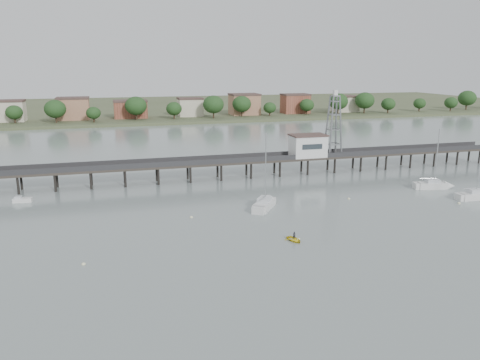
{
  "coord_description": "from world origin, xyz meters",
  "views": [
    {
      "loc": [
        -19.87,
        -40.75,
        25.22
      ],
      "look_at": [
        3.3,
        42.0,
        4.0
      ],
      "focal_mm": 35.0,
      "sensor_mm": 36.0,
      "label": 1
    }
  ],
  "objects_px": {
    "white_tender": "(22,200)",
    "yellow_dinghy": "(294,241)",
    "pier": "(204,163)",
    "lattice_tower": "(334,126)",
    "sailboat_d": "(479,196)",
    "sailboat_e": "(438,185)",
    "sailboat_c": "(267,203)"
  },
  "relations": [
    {
      "from": "pier",
      "to": "sailboat_c",
      "type": "relative_size",
      "value": 10.4
    },
    {
      "from": "sailboat_c",
      "to": "white_tender",
      "type": "height_order",
      "value": "sailboat_c"
    },
    {
      "from": "sailboat_c",
      "to": "yellow_dinghy",
      "type": "height_order",
      "value": "sailboat_c"
    },
    {
      "from": "lattice_tower",
      "to": "sailboat_e",
      "type": "relative_size",
      "value": 1.17
    },
    {
      "from": "sailboat_e",
      "to": "white_tender",
      "type": "bearing_deg",
      "value": -176.6
    },
    {
      "from": "lattice_tower",
      "to": "sailboat_e",
      "type": "distance_m",
      "value": 27.13
    },
    {
      "from": "white_tender",
      "to": "yellow_dinghy",
      "type": "xyz_separation_m",
      "value": [
        41.92,
        -32.47,
        -0.41
      ]
    },
    {
      "from": "white_tender",
      "to": "sailboat_d",
      "type": "bearing_deg",
      "value": -8.53
    },
    {
      "from": "white_tender",
      "to": "yellow_dinghy",
      "type": "distance_m",
      "value": 53.03
    },
    {
      "from": "pier",
      "to": "sailboat_d",
      "type": "distance_m",
      "value": 56.55
    },
    {
      "from": "sailboat_d",
      "to": "yellow_dinghy",
      "type": "distance_m",
      "value": 44.31
    },
    {
      "from": "sailboat_e",
      "to": "sailboat_d",
      "type": "xyz_separation_m",
      "value": [
        2.48,
        -8.86,
        0.0
      ]
    },
    {
      "from": "pier",
      "to": "sailboat_e",
      "type": "xyz_separation_m",
      "value": [
        45.66,
        -20.64,
        -3.15
      ]
    },
    {
      "from": "lattice_tower",
      "to": "sailboat_d",
      "type": "height_order",
      "value": "lattice_tower"
    },
    {
      "from": "sailboat_e",
      "to": "yellow_dinghy",
      "type": "relative_size",
      "value": 4.56
    },
    {
      "from": "pier",
      "to": "white_tender",
      "type": "height_order",
      "value": "pier"
    },
    {
      "from": "lattice_tower",
      "to": "sailboat_c",
      "type": "relative_size",
      "value": 1.07
    },
    {
      "from": "sailboat_c",
      "to": "white_tender",
      "type": "distance_m",
      "value": 46.13
    },
    {
      "from": "white_tender",
      "to": "yellow_dinghy",
      "type": "relative_size",
      "value": 1.2
    },
    {
      "from": "sailboat_d",
      "to": "white_tender",
      "type": "xyz_separation_m",
      "value": [
        -84.81,
        21.38,
        -0.24
      ]
    },
    {
      "from": "sailboat_e",
      "to": "sailboat_c",
      "type": "distance_m",
      "value": 38.7
    },
    {
      "from": "lattice_tower",
      "to": "sailboat_c",
      "type": "height_order",
      "value": "lattice_tower"
    },
    {
      "from": "lattice_tower",
      "to": "sailboat_d",
      "type": "xyz_separation_m",
      "value": [
        16.64,
        -29.5,
        -10.46
      ]
    },
    {
      "from": "lattice_tower",
      "to": "sailboat_e",
      "type": "xyz_separation_m",
      "value": [
        14.16,
        -20.64,
        -10.46
      ]
    },
    {
      "from": "pier",
      "to": "sailboat_d",
      "type": "bearing_deg",
      "value": -31.49
    },
    {
      "from": "sailboat_c",
      "to": "white_tender",
      "type": "relative_size",
      "value": 4.12
    },
    {
      "from": "pier",
      "to": "sailboat_e",
      "type": "height_order",
      "value": "sailboat_e"
    },
    {
      "from": "sailboat_d",
      "to": "lattice_tower",
      "type": "bearing_deg",
      "value": 121.06
    },
    {
      "from": "pier",
      "to": "yellow_dinghy",
      "type": "xyz_separation_m",
      "value": [
        5.25,
        -40.58,
        -3.79
      ]
    },
    {
      "from": "yellow_dinghy",
      "to": "sailboat_d",
      "type": "bearing_deg",
      "value": -2.13
    },
    {
      "from": "lattice_tower",
      "to": "yellow_dinghy",
      "type": "bearing_deg",
      "value": -122.9
    },
    {
      "from": "lattice_tower",
      "to": "sailboat_e",
      "type": "height_order",
      "value": "lattice_tower"
    }
  ]
}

